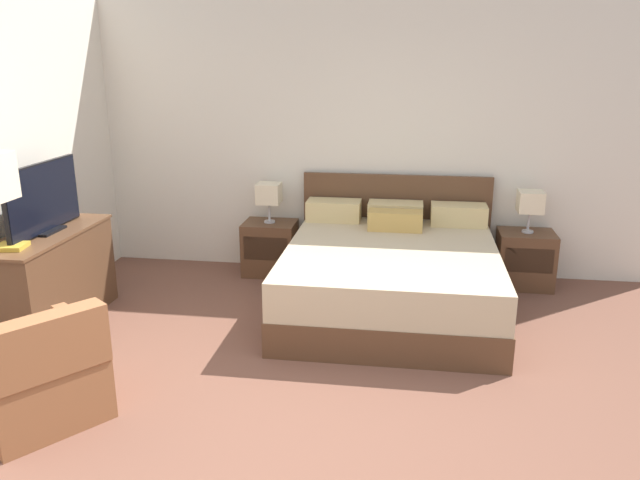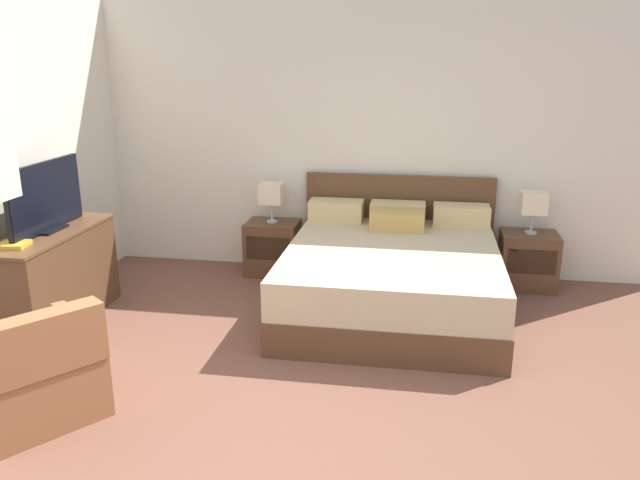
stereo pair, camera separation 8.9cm
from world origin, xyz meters
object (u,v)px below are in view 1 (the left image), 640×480
table_lamp_right (530,202)px  table_lamp_left (269,194)px  bed (391,274)px  nightstand_right (525,259)px  dresser (50,278)px  nightstand_left (270,248)px  tv (43,199)px  book_red_cover (11,246)px  armchair_by_window (39,378)px

table_lamp_right → table_lamp_left: bearing=180.0°
bed → nightstand_right: size_ratio=3.88×
table_lamp_left → nightstand_right: bearing=-0.0°
table_lamp_left → dresser: table_lamp_left is taller
nightstand_right → nightstand_left: bearing=180.0°
bed → tv: bearing=-165.5°
nightstand_left → nightstand_right: 2.52m
bed → table_lamp_right: bearing=31.3°
book_red_cover → armchair_by_window: bearing=-52.0°
table_lamp_left → book_red_cover: 2.45m
nightstand_left → book_red_cover: (-1.51, -1.93, 0.54)m
table_lamp_right → armchair_by_window: size_ratio=0.42×
nightstand_left → dresser: size_ratio=0.41×
nightstand_right → armchair_by_window: (-3.31, -2.85, 0.01)m
nightstand_left → tv: tv is taller
bed → armchair_by_window: bed is taller
armchair_by_window → tv: bearing=117.3°
bed → book_red_cover: (-2.77, -1.17, 0.49)m
nightstand_left → tv: 2.25m
nightstand_left → armchair_by_window: bearing=-105.5°
nightstand_left → tv: bearing=-135.4°
book_red_cover → armchair_by_window: size_ratio=0.21×
nightstand_right → table_lamp_right: bearing=90.0°
bed → table_lamp_left: (-1.26, 0.77, 0.51)m
dresser → book_red_cover: book_red_cover is taller
nightstand_right → table_lamp_left: (-2.52, 0.00, 0.56)m
bed → tv: size_ratio=2.16×
bed → dresser: (-2.76, -0.75, 0.09)m
tv → nightstand_right: bearing=20.2°
dresser → book_red_cover: 0.58m
bed → book_red_cover: bed is taller
nightstand_left → table_lamp_left: 0.56m
table_lamp_left → tv: 2.12m
table_lamp_left → tv: (-1.50, -1.48, 0.23)m
table_lamp_left → armchair_by_window: size_ratio=0.42×
bed → nightstand_left: bed is taller
nightstand_left → book_red_cover: 2.51m
table_lamp_left → dresser: 2.18m
bed → tv: (-2.76, -0.71, 0.74)m
table_lamp_right → tv: tv is taller
nightstand_right → dresser: dresser is taller
table_lamp_right → tv: (-4.02, -1.48, 0.23)m
nightstand_left → armchair_by_window: 2.96m
book_red_cover → bed: bearing=22.9°
table_lamp_left → armchair_by_window: 3.01m
bed → nightstand_right: 1.48m
bed → dresser: bearing=-164.7°
table_lamp_right → dresser: size_ratio=0.30×
nightstand_left → armchair_by_window: armchair_by_window is taller
dresser → tv: bearing=86.3°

